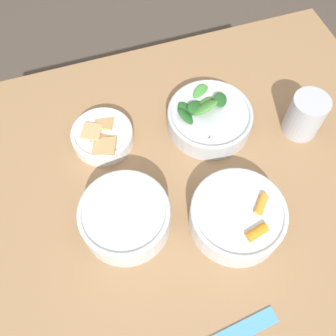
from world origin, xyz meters
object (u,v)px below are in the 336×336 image
Objects in this scene: bowl_beans_hotdog at (125,218)px; bowl_cookies at (102,136)px; bowl_greens at (209,117)px; cup at (305,115)px; bowl_carrots at (238,216)px.

bowl_beans_hotdog is 0.20m from bowl_cookies.
bowl_beans_hotdog is at bearing 35.95° from bowl_greens.
bowl_greens is 1.40× the size of bowl_cookies.
bowl_greens is 0.24m from bowl_cookies.
bowl_greens is 0.21m from cup.
bowl_greens is 1.93× the size of cup.
bowl_beans_hotdog is at bearing 89.39° from bowl_cookies.
bowl_carrots is 0.97× the size of bowl_greens.
bowl_beans_hotdog is at bearing 12.92° from cup.
bowl_carrots is at bearing 81.93° from bowl_greens.
bowl_carrots is 0.28m from cup.
cup is at bearing -167.08° from bowl_beans_hotdog.
cup is (-0.43, 0.11, 0.03)m from bowl_cookies.
bowl_greens is at bearing 172.20° from bowl_cookies.
bowl_carrots is 0.21m from bowl_beans_hotdog.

